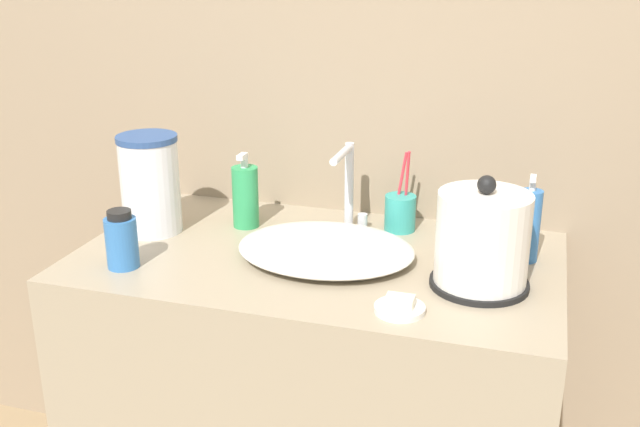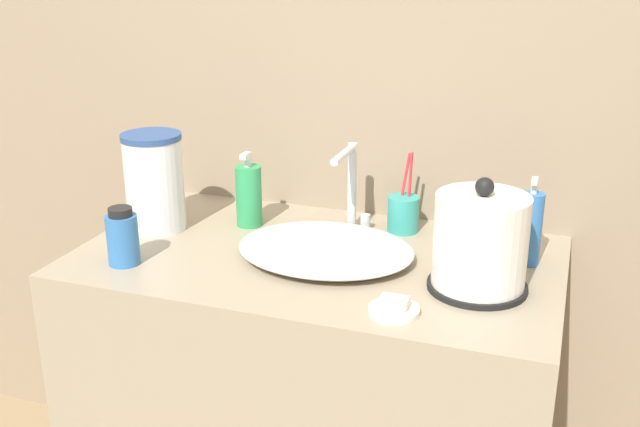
{
  "view_description": "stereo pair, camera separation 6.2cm",
  "coord_description": "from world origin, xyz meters",
  "px_view_note": "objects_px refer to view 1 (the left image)",
  "views": [
    {
      "loc": [
        0.46,
        -1.17,
        1.49
      ],
      "look_at": [
        0.01,
        0.31,
        0.94
      ],
      "focal_mm": 42.0,
      "sensor_mm": 36.0,
      "label": 1
    },
    {
      "loc": [
        0.52,
        -1.15,
        1.49
      ],
      "look_at": [
        0.01,
        0.31,
        0.94
      ],
      "focal_mm": 42.0,
      "sensor_mm": 36.0,
      "label": 2
    }
  ],
  "objects_px": {
    "mouthwash_bottle": "(122,240)",
    "water_pitcher": "(150,184)",
    "shampoo_bottle": "(529,225)",
    "faucet": "(349,183)",
    "electric_kettle": "(482,243)",
    "toothbrush_cup": "(400,212)",
    "lotion_bottle": "(245,196)"
  },
  "relations": [
    {
      "from": "faucet",
      "to": "electric_kettle",
      "type": "bearing_deg",
      "value": -33.67
    },
    {
      "from": "faucet",
      "to": "water_pitcher",
      "type": "relative_size",
      "value": 0.9
    },
    {
      "from": "electric_kettle",
      "to": "water_pitcher",
      "type": "relative_size",
      "value": 0.99
    },
    {
      "from": "shampoo_bottle",
      "to": "toothbrush_cup",
      "type": "bearing_deg",
      "value": 161.27
    },
    {
      "from": "lotion_bottle",
      "to": "electric_kettle",
      "type": "bearing_deg",
      "value": -17.2
    },
    {
      "from": "toothbrush_cup",
      "to": "mouthwash_bottle",
      "type": "height_order",
      "value": "toothbrush_cup"
    },
    {
      "from": "lotion_bottle",
      "to": "faucet",
      "type": "bearing_deg",
      "value": 9.56
    },
    {
      "from": "toothbrush_cup",
      "to": "lotion_bottle",
      "type": "height_order",
      "value": "toothbrush_cup"
    },
    {
      "from": "mouthwash_bottle",
      "to": "water_pitcher",
      "type": "bearing_deg",
      "value": 101.87
    },
    {
      "from": "electric_kettle",
      "to": "toothbrush_cup",
      "type": "relative_size",
      "value": 1.16
    },
    {
      "from": "electric_kettle",
      "to": "shampoo_bottle",
      "type": "height_order",
      "value": "electric_kettle"
    },
    {
      "from": "faucet",
      "to": "toothbrush_cup",
      "type": "bearing_deg",
      "value": 20.03
    },
    {
      "from": "toothbrush_cup",
      "to": "faucet",
      "type": "bearing_deg",
      "value": -159.97
    },
    {
      "from": "toothbrush_cup",
      "to": "shampoo_bottle",
      "type": "xyz_separation_m",
      "value": [
        0.3,
        -0.1,
        0.04
      ]
    },
    {
      "from": "faucet",
      "to": "lotion_bottle",
      "type": "distance_m",
      "value": 0.26
    },
    {
      "from": "shampoo_bottle",
      "to": "mouthwash_bottle",
      "type": "bearing_deg",
      "value": -160.7
    },
    {
      "from": "toothbrush_cup",
      "to": "mouthwash_bottle",
      "type": "bearing_deg",
      "value": -143.33
    },
    {
      "from": "toothbrush_cup",
      "to": "lotion_bottle",
      "type": "distance_m",
      "value": 0.38
    },
    {
      "from": "shampoo_bottle",
      "to": "electric_kettle",
      "type": "bearing_deg",
      "value": -117.25
    },
    {
      "from": "mouthwash_bottle",
      "to": "water_pitcher",
      "type": "xyz_separation_m",
      "value": [
        -0.04,
        0.21,
        0.06
      ]
    },
    {
      "from": "lotion_bottle",
      "to": "shampoo_bottle",
      "type": "relative_size",
      "value": 0.95
    },
    {
      "from": "faucet",
      "to": "shampoo_bottle",
      "type": "distance_m",
      "value": 0.42
    },
    {
      "from": "faucet",
      "to": "electric_kettle",
      "type": "xyz_separation_m",
      "value": [
        0.33,
        -0.22,
        -0.03
      ]
    },
    {
      "from": "lotion_bottle",
      "to": "mouthwash_bottle",
      "type": "bearing_deg",
      "value": -117.37
    },
    {
      "from": "electric_kettle",
      "to": "water_pitcher",
      "type": "height_order",
      "value": "water_pitcher"
    },
    {
      "from": "water_pitcher",
      "to": "lotion_bottle",
      "type": "bearing_deg",
      "value": 25.05
    },
    {
      "from": "toothbrush_cup",
      "to": "water_pitcher",
      "type": "distance_m",
      "value": 0.6
    },
    {
      "from": "shampoo_bottle",
      "to": "mouthwash_bottle",
      "type": "height_order",
      "value": "shampoo_bottle"
    },
    {
      "from": "lotion_bottle",
      "to": "water_pitcher",
      "type": "xyz_separation_m",
      "value": [
        -0.2,
        -0.1,
        0.04
      ]
    },
    {
      "from": "mouthwash_bottle",
      "to": "lotion_bottle",
      "type": "bearing_deg",
      "value": 62.63
    },
    {
      "from": "toothbrush_cup",
      "to": "shampoo_bottle",
      "type": "height_order",
      "value": "toothbrush_cup"
    },
    {
      "from": "faucet",
      "to": "water_pitcher",
      "type": "bearing_deg",
      "value": -163.16
    }
  ]
}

